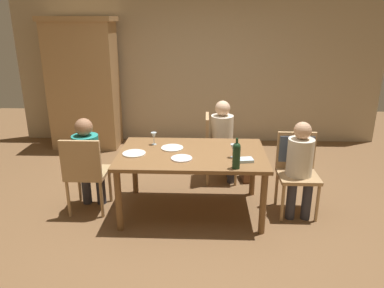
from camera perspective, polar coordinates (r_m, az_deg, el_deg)
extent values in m
plane|color=brown|center=(4.44, 0.00, -10.18)|extent=(10.00, 10.00, 0.00)
cube|color=tan|center=(6.65, 0.93, 11.95)|extent=(6.40, 0.12, 2.70)
cube|color=#A87F51|center=(6.58, -16.34, 8.48)|extent=(1.10, 0.56, 2.10)
cube|color=#A87F51|center=(6.48, -17.27, 17.98)|extent=(1.18, 0.62, 0.08)
cube|color=brown|center=(4.14, 0.00, -1.57)|extent=(1.64, 1.04, 0.04)
cylinder|color=brown|center=(3.98, -11.26, -8.61)|extent=(0.07, 0.07, 0.69)
cylinder|color=brown|center=(3.92, 10.91, -9.02)|extent=(0.07, 0.07, 0.69)
cylinder|color=brown|center=(4.78, -8.84, -3.63)|extent=(0.07, 0.07, 0.69)
cylinder|color=brown|center=(4.73, 9.37, -3.89)|extent=(0.07, 0.07, 0.69)
cylinder|color=tan|center=(4.76, -16.98, -5.99)|extent=(0.04, 0.04, 0.44)
cylinder|color=tan|center=(4.65, -12.52, -6.19)|extent=(0.04, 0.04, 0.44)
cylinder|color=tan|center=(4.44, -18.53, -8.03)|extent=(0.04, 0.04, 0.44)
cylinder|color=tan|center=(4.32, -13.76, -8.31)|extent=(0.04, 0.04, 0.44)
cube|color=tan|center=(4.44, -15.72, -4.31)|extent=(0.44, 0.44, 0.04)
cube|color=tan|center=(4.18, -16.82, -2.36)|extent=(0.44, 0.04, 0.44)
cylinder|color=tan|center=(4.34, 18.78, -8.68)|extent=(0.04, 0.04, 0.44)
cylinder|color=tan|center=(4.25, 13.81, -8.80)|extent=(0.04, 0.04, 0.44)
cylinder|color=tan|center=(4.67, 17.52, -6.54)|extent=(0.04, 0.04, 0.44)
cylinder|color=tan|center=(4.58, 12.91, -6.60)|extent=(0.04, 0.04, 0.44)
cube|color=tan|center=(4.36, 16.04, -4.79)|extent=(0.44, 0.44, 0.04)
cube|color=tan|center=(4.45, 15.74, -0.93)|extent=(0.44, 0.04, 0.44)
cube|color=#4C5B75|center=(4.45, 15.76, -0.66)|extent=(0.40, 0.07, 0.31)
cylinder|color=tan|center=(5.35, 6.47, -2.45)|extent=(0.04, 0.04, 0.44)
cylinder|color=tan|center=(5.00, 6.76, -4.04)|extent=(0.04, 0.04, 0.44)
cylinder|color=tan|center=(5.33, 2.39, -2.41)|extent=(0.04, 0.04, 0.44)
cylinder|color=tan|center=(4.98, 2.39, -4.00)|extent=(0.04, 0.04, 0.44)
cube|color=tan|center=(5.07, 4.57, -0.69)|extent=(0.44, 0.44, 0.04)
cube|color=tan|center=(4.99, 2.35, 1.93)|extent=(0.04, 0.44, 0.44)
cylinder|color=#33333D|center=(4.68, -16.01, -6.20)|extent=(0.11, 0.11, 0.46)
cylinder|color=#33333D|center=(4.63, -13.91, -6.30)|extent=(0.11, 0.11, 0.46)
cylinder|color=teal|center=(4.36, -15.98, -1.57)|extent=(0.30, 0.30, 0.45)
sphere|color=#996B4C|center=(4.26, -16.37, 2.53)|extent=(0.20, 0.20, 0.20)
cylinder|color=#33333D|center=(4.36, 17.28, -8.26)|extent=(0.11, 0.11, 0.46)
cylinder|color=#33333D|center=(4.32, 15.04, -8.32)|extent=(0.11, 0.11, 0.46)
cylinder|color=beige|center=(4.28, 16.30, -2.07)|extent=(0.29, 0.29, 0.44)
sphere|color=tan|center=(4.18, 16.70, 2.00)|extent=(0.19, 0.19, 0.19)
cylinder|color=#33333D|center=(5.25, 6.01, -2.74)|extent=(0.11, 0.11, 0.46)
cylinder|color=#33333D|center=(5.08, 6.13, -3.50)|extent=(0.11, 0.11, 0.46)
cylinder|color=beige|center=(5.00, 4.64, 1.81)|extent=(0.30, 0.30, 0.46)
sphere|color=beige|center=(4.91, 4.74, 5.52)|extent=(0.20, 0.20, 0.20)
cylinder|color=#19381E|center=(3.70, 6.84, -2.18)|extent=(0.08, 0.08, 0.22)
sphere|color=#19381E|center=(3.65, 6.92, -0.40)|extent=(0.08, 0.08, 0.08)
cylinder|color=#19381E|center=(3.64, 6.95, 0.32)|extent=(0.03, 0.03, 0.08)
cylinder|color=silver|center=(4.02, 6.34, -2.02)|extent=(0.06, 0.06, 0.00)
cylinder|color=silver|center=(4.00, 6.36, -1.53)|extent=(0.01, 0.01, 0.07)
cone|color=silver|center=(3.98, 6.40, -0.55)|extent=(0.07, 0.07, 0.07)
cylinder|color=silver|center=(4.41, -5.87, -0.04)|extent=(0.06, 0.06, 0.00)
cylinder|color=silver|center=(4.40, -5.88, 0.41)|extent=(0.01, 0.01, 0.07)
cone|color=silver|center=(4.38, -5.92, 1.31)|extent=(0.07, 0.07, 0.07)
cylinder|color=white|center=(4.26, -3.08, -0.61)|extent=(0.26, 0.26, 0.01)
cylinder|color=white|center=(3.94, -1.61, -2.22)|extent=(0.23, 0.23, 0.01)
cylinder|color=white|center=(4.13, -8.93, -1.45)|extent=(0.26, 0.26, 0.01)
cube|color=#ADC6D6|center=(3.92, 8.22, -2.45)|extent=(0.18, 0.14, 0.03)
cube|color=brown|center=(5.23, 8.32, -4.35)|extent=(0.16, 0.30, 0.22)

